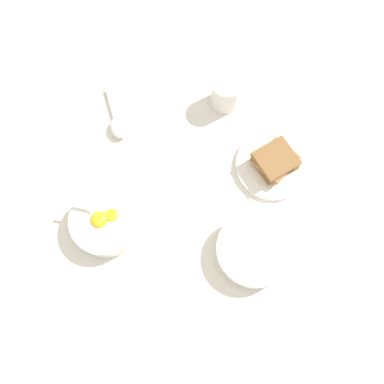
% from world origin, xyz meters
% --- Properties ---
extents(ground_plane, '(3.00, 3.00, 0.00)m').
position_xyz_m(ground_plane, '(0.00, 0.00, 0.00)').
color(ground_plane, silver).
extents(egg_bowl, '(0.16, 0.16, 0.08)m').
position_xyz_m(egg_bowl, '(0.02, -0.22, 0.03)').
color(egg_bowl, white).
rests_on(egg_bowl, ground_plane).
extents(toast_plate, '(0.18, 0.18, 0.01)m').
position_xyz_m(toast_plate, '(0.03, 0.19, 0.01)').
color(toast_plate, white).
rests_on(toast_plate, ground_plane).
extents(toast_sandwich, '(0.11, 0.11, 0.04)m').
position_xyz_m(toast_sandwich, '(0.03, 0.19, 0.04)').
color(toast_sandwich, brown).
rests_on(toast_sandwich, toast_plate).
extents(soup_spoon, '(0.16, 0.05, 0.03)m').
position_xyz_m(soup_spoon, '(-0.22, -0.12, 0.01)').
color(soup_spoon, white).
rests_on(soup_spoon, ground_plane).
extents(congee_bowl, '(0.17, 0.17, 0.04)m').
position_xyz_m(congee_bowl, '(0.20, 0.06, 0.02)').
color(congee_bowl, white).
rests_on(congee_bowl, ground_plane).
extents(drinking_cup, '(0.07, 0.07, 0.08)m').
position_xyz_m(drinking_cup, '(-0.18, 0.16, 0.04)').
color(drinking_cup, silver).
rests_on(drinking_cup, ground_plane).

